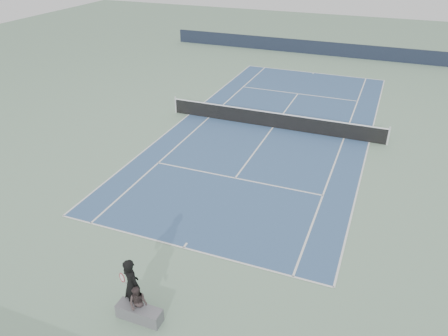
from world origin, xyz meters
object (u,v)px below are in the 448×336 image
at_px(tennis_player, 132,285).
at_px(tennis_ball, 130,317).
at_px(tennis_net, 273,120).
at_px(spectator_bench, 139,308).

distance_m(tennis_player, tennis_ball, 1.01).
height_order(tennis_player, tennis_ball, tennis_player).
xyz_separation_m(tennis_net, tennis_player, (-0.13, -15.02, 0.45)).
bearing_deg(tennis_ball, tennis_net, 89.83).
xyz_separation_m(tennis_player, tennis_ball, (0.08, -0.41, -0.92)).
bearing_deg(spectator_bench, tennis_player, 140.32).
xyz_separation_m(tennis_ball, spectator_bench, (0.30, 0.09, 0.40)).
bearing_deg(tennis_net, spectator_bench, -89.04).
bearing_deg(tennis_player, tennis_net, 89.51).
height_order(tennis_ball, spectator_bench, spectator_bench).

